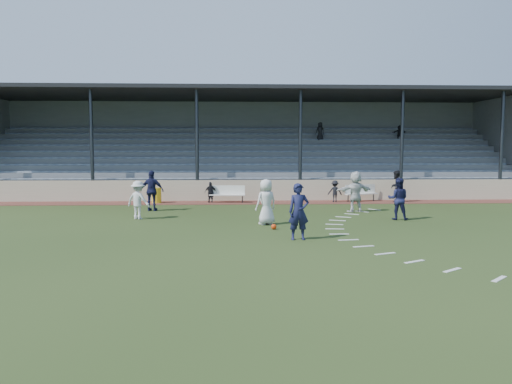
% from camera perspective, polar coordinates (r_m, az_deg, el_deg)
% --- Properties ---
extents(ground, '(90.00, 90.00, 0.00)m').
position_cam_1_polar(ground, '(17.65, 0.37, -4.92)').
color(ground, '#273716').
rests_on(ground, ground).
extents(cinder_track, '(34.00, 2.00, 0.02)m').
position_cam_1_polar(cinder_track, '(28.04, -0.73, -1.20)').
color(cinder_track, '#582B23').
rests_on(cinder_track, ground).
extents(retaining_wall, '(34.00, 0.18, 1.20)m').
position_cam_1_polar(retaining_wall, '(29.02, -0.80, 0.18)').
color(retaining_wall, beige).
rests_on(retaining_wall, ground).
extents(bench_left, '(2.03, 0.61, 0.95)m').
position_cam_1_polar(bench_left, '(27.98, -3.31, -0.04)').
color(bench_left, silver).
rests_on(bench_left, cinder_track).
extents(bench_right, '(2.02, 1.08, 0.95)m').
position_cam_1_polar(bench_right, '(29.23, 11.85, 0.08)').
color(bench_right, silver).
rests_on(bench_right, cinder_track).
extents(trash_bin, '(0.53, 0.53, 0.85)m').
position_cam_1_polar(trash_bin, '(28.22, -11.30, -0.38)').
color(trash_bin, yellow).
rests_on(trash_bin, cinder_track).
extents(football, '(0.21, 0.21, 0.21)m').
position_cam_1_polar(football, '(18.80, 2.05, -3.99)').
color(football, '#C2330B').
rests_on(football, ground).
extents(player_white_lead, '(1.06, 0.93, 1.82)m').
position_cam_1_polar(player_white_lead, '(19.89, 1.17, -1.15)').
color(player_white_lead, silver).
rests_on(player_white_lead, ground).
extents(player_navy_lead, '(0.71, 0.49, 1.89)m').
position_cam_1_polar(player_navy_lead, '(16.64, 4.90, -2.25)').
color(player_navy_lead, '#15183B').
rests_on(player_navy_lead, ground).
extents(player_navy_mid, '(1.03, 0.90, 1.78)m').
position_cam_1_polar(player_navy_mid, '(22.10, 15.94, -0.77)').
color(player_navy_mid, '#15183B').
rests_on(player_navy_mid, ground).
extents(player_white_wing, '(1.22, 0.99, 1.65)m').
position_cam_1_polar(player_white_wing, '(22.03, -13.32, -0.90)').
color(player_white_wing, silver).
rests_on(player_white_wing, ground).
extents(player_navy_wing, '(1.22, 0.67, 1.97)m').
position_cam_1_polar(player_navy_wing, '(24.78, -11.79, 0.14)').
color(player_navy_wing, '#15183B').
rests_on(player_navy_wing, ground).
extents(player_white_back, '(1.90, 1.03, 1.96)m').
position_cam_1_polar(player_white_back, '(24.34, 11.29, 0.05)').
color(player_white_back, silver).
rests_on(player_white_back, ground).
extents(official, '(1.08, 1.09, 1.78)m').
position_cam_1_polar(official, '(29.29, 15.69, 0.64)').
color(official, black).
rests_on(official, cinder_track).
extents(sub_left_near, '(0.44, 0.37, 1.03)m').
position_cam_1_polar(sub_left_near, '(28.10, -5.21, -0.13)').
color(sub_left_near, black).
rests_on(sub_left_near, cinder_track).
extents(sub_left_far, '(0.70, 0.36, 1.15)m').
position_cam_1_polar(sub_left_far, '(27.98, -5.21, -0.03)').
color(sub_left_far, black).
rests_on(sub_left_far, cinder_track).
extents(sub_right, '(0.82, 0.51, 1.22)m').
position_cam_1_polar(sub_right, '(28.49, 9.00, 0.08)').
color(sub_right, black).
rests_on(sub_right, cinder_track).
extents(grandstand, '(34.60, 9.00, 6.61)m').
position_cam_1_polar(grandstand, '(33.64, -1.05, 3.57)').
color(grandstand, slate).
rests_on(grandstand, ground).
extents(penalty_arc, '(3.89, 14.63, 0.01)m').
position_cam_1_polar(penalty_arc, '(18.32, 13.39, -4.67)').
color(penalty_arc, silver).
rests_on(penalty_arc, ground).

